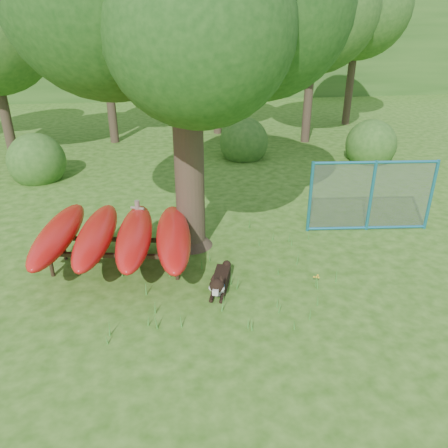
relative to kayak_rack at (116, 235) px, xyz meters
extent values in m
plane|color=#254F0F|center=(1.98, -1.42, -0.78)|extent=(80.00, 80.00, 0.00)
cylinder|color=#33271B|center=(1.58, 0.87, 1.71)|extent=(0.78, 0.78, 4.98)
cone|color=#33271B|center=(1.58, 0.87, -0.53)|extent=(1.17, 1.17, 0.50)
sphere|color=#184012|center=(3.08, 1.08, 4.20)|extent=(3.58, 3.58, 3.58)
sphere|color=#184012|center=(1.74, -0.42, 3.80)|extent=(3.18, 3.18, 3.18)
cylinder|color=#33271B|center=(2.16, 0.71, 2.40)|extent=(1.42, 0.29, 1.06)
cylinder|color=#33271B|center=(1.15, 1.19, 2.80)|extent=(0.94, 0.94, 1.02)
cylinder|color=#625849|center=(0.42, 0.88, -0.20)|extent=(0.14, 0.14, 1.16)
cylinder|color=#625849|center=(0.42, 0.88, 0.20)|extent=(0.31, 0.18, 0.06)
cylinder|color=black|center=(-1.32, -0.10, -0.53)|extent=(0.09, 0.09, 0.49)
cylinder|color=black|center=(1.19, -0.57, -0.53)|extent=(0.09, 0.09, 0.49)
cylinder|color=black|center=(-1.19, 0.57, -0.53)|extent=(0.09, 0.09, 0.49)
cylinder|color=black|center=(1.32, 0.10, -0.53)|extent=(0.09, 0.09, 0.49)
cube|color=black|center=(-0.06, -0.34, -0.27)|extent=(2.91, 0.62, 0.08)
cube|color=black|center=(0.06, 0.34, -0.27)|extent=(2.91, 0.62, 0.08)
ellipsoid|color=red|center=(-1.16, 0.22, 0.00)|extent=(1.02, 3.00, 0.47)
ellipsoid|color=red|center=(-0.39, 0.07, 0.00)|extent=(0.92, 2.99, 0.47)
ellipsoid|color=red|center=(0.39, -0.07, 0.00)|extent=(0.82, 2.97, 0.47)
ellipsoid|color=red|center=(1.16, -0.22, 0.00)|extent=(0.71, 2.95, 0.47)
cube|color=black|center=(2.03, -0.90, -0.65)|extent=(0.47, 0.79, 0.26)
cube|color=beige|center=(1.94, -1.20, -0.66)|extent=(0.27, 0.21, 0.23)
sphere|color=black|center=(1.89, -1.39, -0.46)|extent=(0.28, 0.28, 0.28)
cube|color=beige|center=(1.85, -1.51, -0.50)|extent=(0.14, 0.17, 0.10)
sphere|color=beige|center=(1.80, -1.38, -0.50)|extent=(0.13, 0.13, 0.13)
sphere|color=beige|center=(1.97, -1.43, -0.50)|extent=(0.13, 0.13, 0.13)
cone|color=black|center=(1.83, -1.33, -0.31)|extent=(0.14, 0.15, 0.13)
cone|color=black|center=(1.97, -1.37, -0.31)|extent=(0.10, 0.12, 0.13)
cylinder|color=black|center=(1.81, -1.33, -0.73)|extent=(0.16, 0.33, 0.07)
cylinder|color=black|center=(1.99, -1.38, -0.73)|extent=(0.16, 0.33, 0.07)
sphere|color=black|center=(2.19, -0.52, -0.55)|extent=(0.17, 0.17, 0.17)
torus|color=blue|center=(1.91, -1.31, -0.52)|extent=(0.28, 0.15, 0.27)
cylinder|color=teal|center=(4.45, 1.22, 0.10)|extent=(0.09, 0.09, 1.77)
cylinder|color=teal|center=(5.92, 1.09, 0.10)|extent=(0.09, 0.09, 1.77)
cylinder|color=teal|center=(7.39, 0.96, 0.10)|extent=(0.09, 0.09, 1.77)
cylinder|color=teal|center=(5.92, 1.09, 0.95)|extent=(2.94, 0.33, 0.07)
cylinder|color=teal|center=(5.92, 1.09, -0.73)|extent=(2.94, 0.33, 0.07)
plane|color=gray|center=(5.92, 1.09, 0.10)|extent=(2.94, 0.26, 2.95)
cylinder|color=#3E842B|center=(3.85, -1.21, -0.67)|extent=(0.02, 0.02, 0.23)
sphere|color=gold|center=(3.85, -1.21, -0.55)|extent=(0.04, 0.04, 0.04)
sphere|color=gold|center=(3.89, -1.17, -0.54)|extent=(0.04, 0.04, 0.04)
sphere|color=gold|center=(3.81, -1.18, -0.57)|extent=(0.04, 0.04, 0.04)
sphere|color=gold|center=(3.89, -1.23, -0.55)|extent=(0.04, 0.04, 0.04)
sphere|color=gold|center=(3.84, -1.23, -0.54)|extent=(0.04, 0.04, 0.04)
cylinder|color=#33271B|center=(-4.52, 8.58, 1.32)|extent=(0.36, 0.36, 4.20)
cylinder|color=#33271B|center=(-1.02, 10.58, 1.84)|extent=(0.36, 0.36, 5.25)
cylinder|color=#33271B|center=(3.48, 11.58, 1.14)|extent=(0.36, 0.36, 3.85)
sphere|color=#27521A|center=(3.48, 11.58, 3.34)|extent=(4.00, 4.00, 4.00)
cylinder|color=#33271B|center=(6.98, 9.58, 1.60)|extent=(0.36, 0.36, 4.76)
sphere|color=#27521A|center=(6.98, 9.58, 4.32)|extent=(4.80, 4.80, 4.80)
cylinder|color=#33271B|center=(9.98, 12.58, 1.67)|extent=(0.36, 0.36, 4.90)
sphere|color=#27521A|center=(9.98, 12.58, 4.47)|extent=(4.60, 4.60, 4.60)
sphere|color=#27521A|center=(-3.02, 6.08, -0.78)|extent=(1.80, 1.80, 1.80)
sphere|color=#27521A|center=(8.48, 6.58, -0.78)|extent=(1.80, 1.80, 1.80)
sphere|color=#27521A|center=(3.98, 7.58, -0.78)|extent=(1.80, 1.80, 1.80)
cube|color=#27521A|center=(1.98, 26.58, 2.22)|extent=(80.00, 12.00, 6.00)
camera|label=1|loc=(1.12, -8.08, 3.97)|focal=35.00mm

